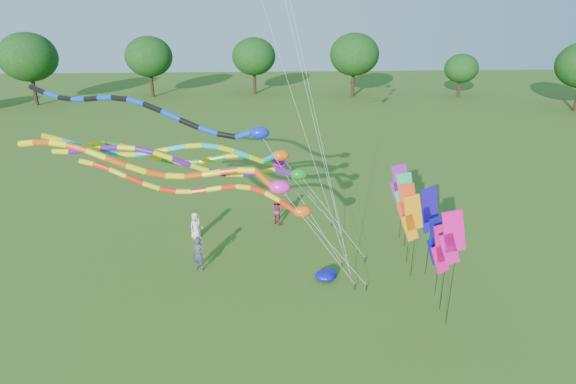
{
  "coord_description": "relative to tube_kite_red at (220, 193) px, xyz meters",
  "views": [
    {
      "loc": [
        -1.74,
        -16.48,
        13.02
      ],
      "look_at": [
        -0.63,
        4.08,
        4.8
      ],
      "focal_mm": 30.0,
      "sensor_mm": 36.0,
      "label": 1
    }
  ],
  "objects": [
    {
      "name": "banner_pole_orange",
      "position": [
        9.16,
        -0.57,
        -1.29
      ],
      "size": [
        1.16,
        0.16,
        4.53
      ],
      "rotation": [
        0.0,
        0.0,
        0.07
      ],
      "color": "black",
      "rests_on": "ground"
    },
    {
      "name": "tube_kite_blue",
      "position": [
        -2.7,
        2.67,
        3.15
      ],
      "size": [
        16.03,
        4.89,
        9.41
      ],
      "rotation": [
        0.0,
        0.0,
        -0.26
      ],
      "color": "black",
      "rests_on": "ground"
    },
    {
      "name": "banner_pole_violet",
      "position": [
        9.7,
        3.63,
        -1.18
      ],
      "size": [
        1.16,
        0.22,
        4.64
      ],
      "rotation": [
        0.0,
        0.0,
        -0.12
      ],
      "color": "black",
      "rests_on": "ground"
    },
    {
      "name": "person_a",
      "position": [
        -1.95,
        4.34,
        -3.76
      ],
      "size": [
        0.91,
        0.91,
        1.6
      ],
      "primitive_type": "imported",
      "rotation": [
        0.0,
        0.0,
        0.78
      ],
      "color": "silver",
      "rests_on": "ground"
    },
    {
      "name": "tube_kite_cyan",
      "position": [
        -0.92,
        1.42,
        1.59
      ],
      "size": [
        13.98,
        3.88,
        8.09
      ],
      "rotation": [
        0.0,
        0.0,
        0.29
      ],
      "color": "black",
      "rests_on": "ground"
    },
    {
      "name": "banner_pole_blue_a",
      "position": [
        9.99,
        -0.42,
        -0.96
      ],
      "size": [
        1.15,
        0.32,
        4.86
      ],
      "rotation": [
        0.0,
        0.0,
        0.21
      ],
      "color": "black",
      "rests_on": "ground"
    },
    {
      "name": "person_b",
      "position": [
        -1.36,
        0.7,
        -3.64
      ],
      "size": [
        0.79,
        0.69,
        1.84
      ],
      "primitive_type": "imported",
      "rotation": [
        0.0,
        0.0,
        -0.45
      ],
      "color": "#3A3C51",
      "rests_on": "ground"
    },
    {
      "name": "tube_kite_orange",
      "position": [
        -1.45,
        -0.49,
        1.32
      ],
      "size": [
        15.08,
        2.02,
        7.86
      ],
      "rotation": [
        0.0,
        0.0,
        -0.14
      ],
      "color": "black",
      "rests_on": "ground"
    },
    {
      "name": "blue_nylon_heap",
      "position": [
        5.15,
        -0.35,
        -4.31
      ],
      "size": [
        1.74,
        1.71,
        0.53
      ],
      "color": "#0C0F9F",
      "rests_on": "ground"
    },
    {
      "name": "ground",
      "position": [
        3.8,
        -4.76,
        -4.56
      ],
      "size": [
        160.0,
        160.0,
        0.0
      ],
      "primitive_type": "plane",
      "color": "#2D5717",
      "rests_on": "ground"
    },
    {
      "name": "banner_pole_red",
      "position": [
        9.33,
        0.85,
        -1.25
      ],
      "size": [
        1.13,
        0.42,
        4.56
      ],
      "rotation": [
        0.0,
        0.0,
        -0.3
      ],
      "color": "black",
      "rests_on": "ground"
    },
    {
      "name": "tube_kite_red",
      "position": [
        0.0,
        0.0,
        0.0
      ],
      "size": [
        13.32,
        2.69,
        6.58
      ],
      "rotation": [
        0.0,
        0.0,
        -0.23
      ],
      "color": "black",
      "rests_on": "ground"
    },
    {
      "name": "tube_kite_green",
      "position": [
        -0.38,
        3.96,
        0.45
      ],
      "size": [
        12.62,
        3.09,
        6.95
      ],
      "rotation": [
        0.0,
        0.0,
        0.23
      ],
      "color": "black",
      "rests_on": "ground"
    },
    {
      "name": "person_c",
      "position": [
        2.9,
        6.08,
        -3.66
      ],
      "size": [
        1.07,
        1.1,
        1.79
      ],
      "primitive_type": "imported",
      "rotation": [
        0.0,
        0.0,
        2.24
      ],
      "color": "brown",
      "rests_on": "ground"
    },
    {
      "name": "tube_kite_purple",
      "position": [
        -0.55,
        0.78,
        1.15
      ],
      "size": [
        14.95,
        1.24,
        7.45
      ],
      "rotation": [
        0.0,
        0.0,
        0.01
      ],
      "color": "black",
      "rests_on": "ground"
    },
    {
      "name": "tree_ring",
      "position": [
        5.4,
        -4.04,
        0.93
      ],
      "size": [
        115.58,
        116.68,
        9.59
      ],
      "color": "#382314",
      "rests_on": "ground"
    },
    {
      "name": "banner_pole_blue_b",
      "position": [
        9.85,
        -2.29,
        -1.6
      ],
      "size": [
        1.14,
        0.4,
        4.22
      ],
      "rotation": [
        0.0,
        0.0,
        0.28
      ],
      "color": "black",
      "rests_on": "ground"
    },
    {
      "name": "banner_pole_green",
      "position": [
        9.74,
        2.73,
        -1.34
      ],
      "size": [
        1.15,
        0.35,
        4.47
      ],
      "rotation": [
        0.0,
        0.0,
        -0.24
      ],
      "color": "black",
      "rests_on": "ground"
    },
    {
      "name": "banner_pole_magenta_a",
      "position": [
        9.67,
        -3.42,
        -1.42
      ],
      "size": [
        1.16,
        0.26,
        4.4
      ],
      "rotation": [
        0.0,
        0.0,
        0.16
      ],
      "color": "black",
      "rests_on": "ground"
    },
    {
      "name": "banner_pole_magenta_b",
      "position": [
        9.57,
        -4.4,
        -0.41
      ],
      "size": [
        1.16,
        0.18,
        5.42
      ],
      "rotation": [
        0.0,
        0.0,
        -0.09
      ],
      "color": "black",
      "rests_on": "ground"
    }
  ]
}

